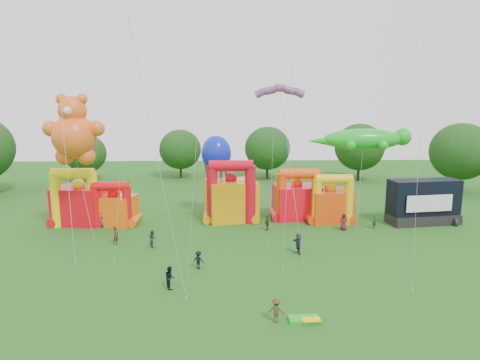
{
  "coord_description": "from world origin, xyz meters",
  "views": [
    {
      "loc": [
        0.5,
        -22.39,
        14.06
      ],
      "look_at": [
        1.74,
        18.0,
        6.62
      ],
      "focal_mm": 32.0,
      "sensor_mm": 36.0,
      "label": 1
    }
  ],
  "objects_px": {
    "bouncy_castle_2": "(231,197)",
    "octopus_kite": "(223,178)",
    "stage_trailer": "(423,202)",
    "teddy_bear_kite": "(77,149)",
    "spectator_0": "(103,219)",
    "bouncy_castle_0": "(79,202)",
    "gecko_kite": "(362,153)",
    "spectator_4": "(267,223)"
  },
  "relations": [
    {
      "from": "bouncy_castle_2",
      "to": "octopus_kite",
      "type": "xyz_separation_m",
      "value": [
        -0.93,
        1.35,
        2.1
      ]
    },
    {
      "from": "stage_trailer",
      "to": "octopus_kite",
      "type": "distance_m",
      "value": 23.69
    },
    {
      "from": "bouncy_castle_2",
      "to": "teddy_bear_kite",
      "type": "relative_size",
      "value": 0.5
    },
    {
      "from": "spectator_0",
      "to": "stage_trailer",
      "type": "bearing_deg",
      "value": -12.15
    },
    {
      "from": "bouncy_castle_0",
      "to": "teddy_bear_kite",
      "type": "relative_size",
      "value": 0.45
    },
    {
      "from": "teddy_bear_kite",
      "to": "octopus_kite",
      "type": "xyz_separation_m",
      "value": [
        15.07,
        6.61,
        -4.33
      ]
    },
    {
      "from": "bouncy_castle_2",
      "to": "stage_trailer",
      "type": "xyz_separation_m",
      "value": [
        22.41,
        -1.93,
        -0.31
      ]
    },
    {
      "from": "bouncy_castle_2",
      "to": "spectator_0",
      "type": "xyz_separation_m",
      "value": [
        -14.55,
        -2.55,
        -1.85
      ]
    },
    {
      "from": "spectator_0",
      "to": "gecko_kite",
      "type": "bearing_deg",
      "value": -9.2
    },
    {
      "from": "octopus_kite",
      "to": "gecko_kite",
      "type": "bearing_deg",
      "value": -6.49
    },
    {
      "from": "spectator_0",
      "to": "octopus_kite",
      "type": "bearing_deg",
      "value": 2.87
    },
    {
      "from": "spectator_4",
      "to": "teddy_bear_kite",
      "type": "bearing_deg",
      "value": -40.5
    },
    {
      "from": "octopus_kite",
      "to": "bouncy_castle_2",
      "type": "bearing_deg",
      "value": -55.55
    },
    {
      "from": "bouncy_castle_2",
      "to": "spectator_0",
      "type": "relative_size",
      "value": 3.88
    },
    {
      "from": "bouncy_castle_2",
      "to": "stage_trailer",
      "type": "relative_size",
      "value": 0.88
    },
    {
      "from": "stage_trailer",
      "to": "spectator_4",
      "type": "bearing_deg",
      "value": -172.63
    },
    {
      "from": "teddy_bear_kite",
      "to": "gecko_kite",
      "type": "xyz_separation_m",
      "value": [
        31.37,
        4.76,
        -1.13
      ]
    },
    {
      "from": "octopus_kite",
      "to": "spectator_4",
      "type": "distance_m",
      "value": 8.52
    },
    {
      "from": "gecko_kite",
      "to": "spectator_4",
      "type": "height_order",
      "value": "gecko_kite"
    },
    {
      "from": "bouncy_castle_0",
      "to": "spectator_4",
      "type": "bearing_deg",
      "value": -8.85
    },
    {
      "from": "bouncy_castle_0",
      "to": "stage_trailer",
      "type": "height_order",
      "value": "bouncy_castle_0"
    },
    {
      "from": "bouncy_castle_0",
      "to": "spectator_4",
      "type": "distance_m",
      "value": 21.97
    },
    {
      "from": "gecko_kite",
      "to": "spectator_0",
      "type": "bearing_deg",
      "value": -176.09
    },
    {
      "from": "stage_trailer",
      "to": "gecko_kite",
      "type": "distance_m",
      "value": 9.12
    },
    {
      "from": "gecko_kite",
      "to": "octopus_kite",
      "type": "bearing_deg",
      "value": 173.51
    },
    {
      "from": "octopus_kite",
      "to": "stage_trailer",
      "type": "bearing_deg",
      "value": -7.99
    },
    {
      "from": "teddy_bear_kite",
      "to": "spectator_0",
      "type": "xyz_separation_m",
      "value": [
        1.45,
        2.71,
        -8.29
      ]
    },
    {
      "from": "stage_trailer",
      "to": "gecko_kite",
      "type": "xyz_separation_m",
      "value": [
        -7.04,
        1.42,
        5.61
      ]
    },
    {
      "from": "stage_trailer",
      "to": "teddy_bear_kite",
      "type": "relative_size",
      "value": 0.56
    },
    {
      "from": "bouncy_castle_2",
      "to": "gecko_kite",
      "type": "bearing_deg",
      "value": -1.88
    },
    {
      "from": "octopus_kite",
      "to": "bouncy_castle_0",
      "type": "bearing_deg",
      "value": -172.22
    },
    {
      "from": "teddy_bear_kite",
      "to": "spectator_4",
      "type": "height_order",
      "value": "teddy_bear_kite"
    },
    {
      "from": "octopus_kite",
      "to": "spectator_0",
      "type": "height_order",
      "value": "octopus_kite"
    },
    {
      "from": "spectator_0",
      "to": "spectator_4",
      "type": "bearing_deg",
      "value": -18.54
    },
    {
      "from": "spectator_0",
      "to": "spectator_4",
      "type": "relative_size",
      "value": 1.14
    },
    {
      "from": "bouncy_castle_2",
      "to": "stage_trailer",
      "type": "height_order",
      "value": "bouncy_castle_2"
    },
    {
      "from": "stage_trailer",
      "to": "teddy_bear_kite",
      "type": "distance_m",
      "value": 39.14
    },
    {
      "from": "octopus_kite",
      "to": "spectator_4",
      "type": "height_order",
      "value": "octopus_kite"
    },
    {
      "from": "gecko_kite",
      "to": "spectator_0",
      "type": "xyz_separation_m",
      "value": [
        -29.92,
        -2.05,
        -7.16
      ]
    },
    {
      "from": "gecko_kite",
      "to": "stage_trailer",
      "type": "bearing_deg",
      "value": -11.42
    },
    {
      "from": "spectator_4",
      "to": "bouncy_castle_0",
      "type": "bearing_deg",
      "value": -52.08
    },
    {
      "from": "spectator_0",
      "to": "bouncy_castle_2",
      "type": "bearing_deg",
      "value": -3.17
    }
  ]
}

